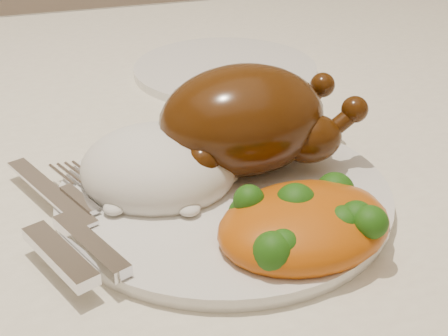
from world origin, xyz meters
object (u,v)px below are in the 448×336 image
object	(u,v)px
dinner_plate	(224,195)
roast_chicken	(247,119)
dining_table	(49,247)
side_plate	(225,69)

from	to	relation	value
dinner_plate	roast_chicken	xyz separation A→B (m)	(0.03, 0.03, 0.05)
dining_table	dinner_plate	xyz separation A→B (m)	(0.15, -0.13, 0.11)
side_plate	roast_chicken	world-z (taller)	roast_chicken
dining_table	dinner_plate	world-z (taller)	dinner_plate
dinner_plate	roast_chicken	size ratio (longest dim) A/B	1.54
side_plate	roast_chicken	bearing A→B (deg)	-103.92
dinner_plate	side_plate	bearing A→B (deg)	71.71
dinner_plate	side_plate	xyz separation A→B (m)	(0.09, 0.28, -0.00)
dinner_plate	roast_chicken	world-z (taller)	roast_chicken
dining_table	roast_chicken	world-z (taller)	roast_chicken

